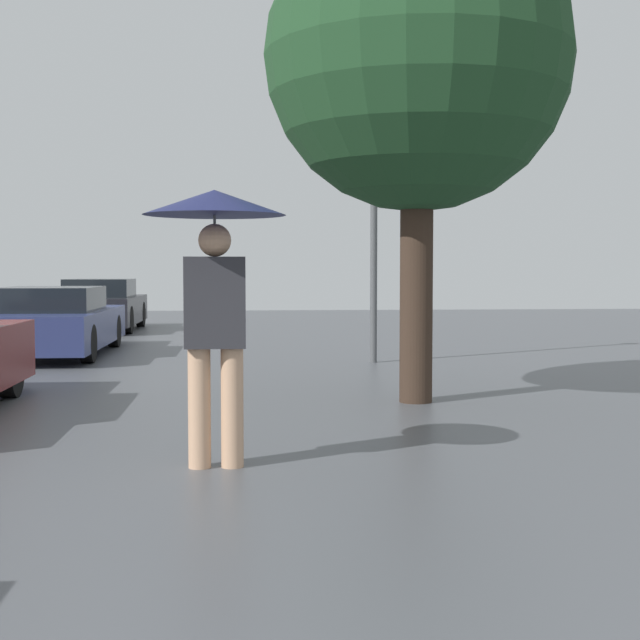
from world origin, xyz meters
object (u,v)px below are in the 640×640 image
at_px(tree, 418,59).
at_px(street_lamp, 374,166).
at_px(parked_car_farthest, 102,306).
at_px(pedestrian, 215,257).
at_px(parked_car_third, 53,322).

relative_size(tree, street_lamp, 1.08).
bearing_deg(tree, parked_car_farthest, 113.30).
bearing_deg(tree, pedestrian, -124.39).
relative_size(pedestrian, parked_car_farthest, 0.49).
xyz_separation_m(tree, street_lamp, (0.16, 4.04, -0.63)).
relative_size(parked_car_third, street_lamp, 0.93).
height_order(tree, street_lamp, tree).
bearing_deg(tree, street_lamp, 87.77).
distance_m(parked_car_farthest, street_lamp, 9.56).
bearing_deg(parked_car_farthest, street_lamp, -55.84).
distance_m(pedestrian, street_lamp, 7.47).
xyz_separation_m(pedestrian, parked_car_farthest, (-3.02, 14.66, -0.92)).
distance_m(pedestrian, parked_car_third, 9.17).
relative_size(pedestrian, parked_car_third, 0.44).
xyz_separation_m(parked_car_third, tree, (4.91, -5.69, 3.04)).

